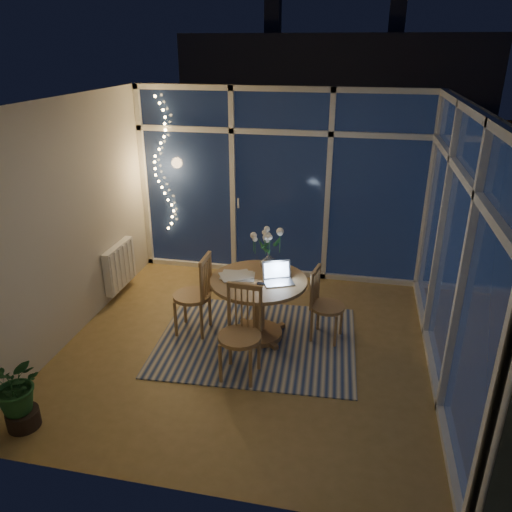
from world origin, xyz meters
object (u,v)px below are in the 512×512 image
chair_right (328,305)px  laptop (279,273)px  potted_plant (17,390)px  chair_left (192,294)px  flower_vase (269,261)px  chair_front (240,335)px  dining_table (259,309)px

chair_right → laptop: (-0.53, -0.16, 0.41)m
chair_right → potted_plant: bearing=139.1°
laptop → chair_right: bearing=-6.4°
chair_left → flower_vase: 0.94m
chair_left → laptop: bearing=90.6°
flower_vase → chair_front: bearing=-95.0°
dining_table → potted_plant: potted_plant is taller
chair_front → chair_right: bearing=51.9°
dining_table → chair_right: size_ratio=1.24×
laptop → chair_left: bearing=157.1°
laptop → potted_plant: laptop is taller
chair_left → potted_plant: chair_left is taller
laptop → dining_table: bearing=146.6°
flower_vase → potted_plant: (-1.77, -2.12, -0.45)m
chair_front → dining_table: bearing=91.3°
chair_right → laptop: bearing=117.3°
chair_right → laptop: 0.68m
dining_table → chair_left: bearing=-176.6°
chair_left → flower_vase: bearing=112.0°
chair_front → potted_plant: bearing=-143.6°
laptop → potted_plant: bearing=-160.2°
dining_table → chair_front: (-0.03, -0.76, 0.12)m
chair_left → potted_plant: size_ratio=1.28×
dining_table → chair_left: (-0.76, -0.04, 0.13)m
chair_front → laptop: (0.26, 0.72, 0.35)m
dining_table → chair_right: (0.76, 0.12, 0.07)m
chair_front → laptop: 0.84m
chair_right → potted_plant: size_ratio=1.13×
dining_table → flower_vase: (0.06, 0.28, 0.47)m
chair_left → chair_front: (0.73, -0.72, -0.00)m
dining_table → chair_left: chair_left is taller
chair_left → chair_right: bearing=96.5°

